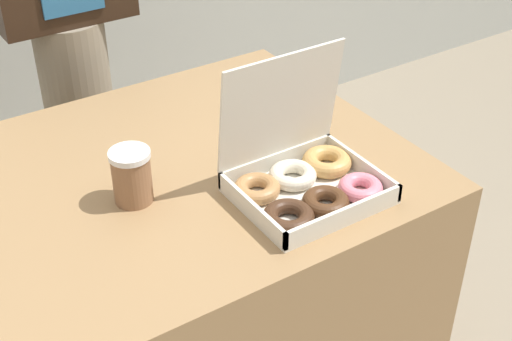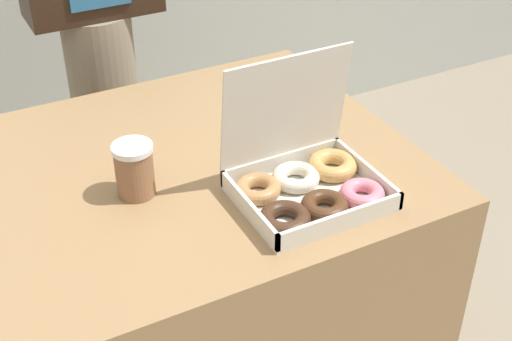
% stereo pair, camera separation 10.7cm
% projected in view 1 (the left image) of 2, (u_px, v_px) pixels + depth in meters
% --- Properties ---
extents(table, '(1.10, 0.82, 0.77)m').
position_uv_depth(table, '(166.00, 309.00, 1.71)').
color(table, '#99754C').
rests_on(table, ground_plane).
extents(donut_box, '(0.31, 0.25, 0.28)m').
position_uv_depth(donut_box, '(304.00, 177.00, 1.43)').
color(donut_box, silver).
rests_on(donut_box, table).
extents(coffee_cup, '(0.08, 0.08, 0.11)m').
position_uv_depth(coffee_cup, '(132.00, 176.00, 1.39)').
color(coffee_cup, '#8C6042').
rests_on(coffee_cup, table).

